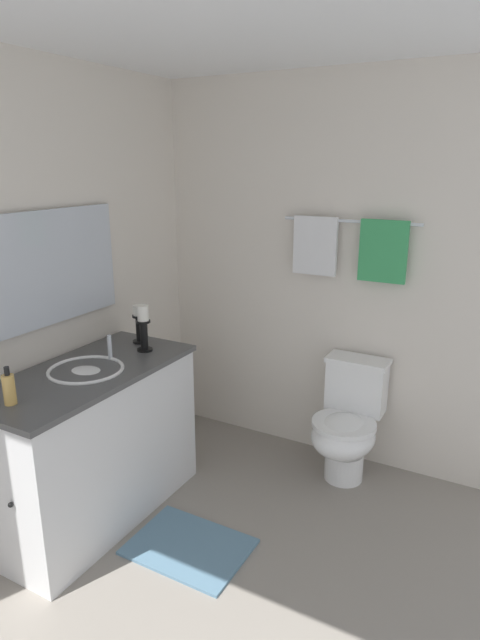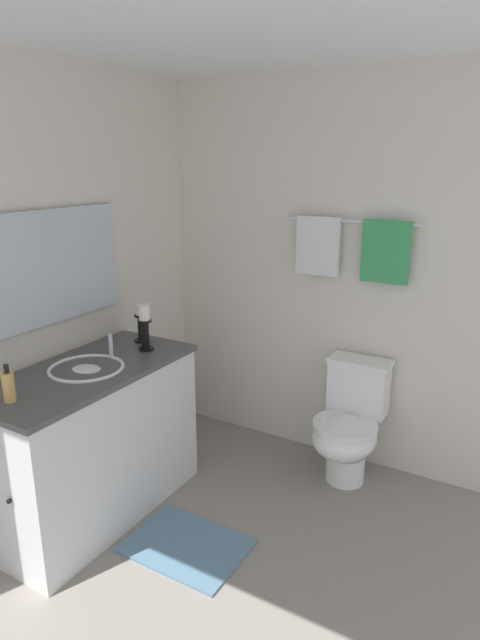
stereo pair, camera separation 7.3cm
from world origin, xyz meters
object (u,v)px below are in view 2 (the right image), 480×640
toilet (349,426)px  towel_bar (353,221)px  candle_holder_short (145,326)px  sink_basin (87,375)px  soap_bottle (9,386)px  mirror (40,269)px  towel_near_vanity (318,246)px  candle_holder_tall (141,323)px  bath_mat (187,546)px  vanity_cabinet (93,442)px  towel_center (386,252)px

toilet → towel_bar: (-0.12, 0.22, 1.21)m
candle_holder_short → towel_bar: towel_bar is taller
sink_basin → soap_bottle: (-0.00, -0.47, 0.11)m
sink_basin → mirror: mirror is taller
soap_bottle → towel_near_vanity: bearing=65.1°
sink_basin → candle_holder_tall: bearing=94.6°
mirror → towel_near_vanity: size_ratio=3.07×
bath_mat → candle_holder_tall: bearing=143.2°
vanity_cabinet → towel_near_vanity: (0.78, 1.23, 0.98)m
candle_holder_short → mirror: bearing=-132.3°
vanity_cabinet → mirror: (-0.28, 0.00, 0.94)m
towel_center → towel_near_vanity: bearing=180.0°
candle_holder_short → soap_bottle: 0.87m
towel_center → sink_basin: bearing=-134.5°
towel_bar → bath_mat: size_ratio=1.41×
mirror → candle_holder_short: mirror is taller
soap_bottle → candle_holder_short: bearing=84.5°
mirror → towel_near_vanity: mirror is taller
soap_bottle → mirror: bearing=120.7°
sink_basin → towel_bar: bearing=51.4°
sink_basin → toilet: 1.58m
mirror → soap_bottle: 0.69m
candle_holder_short → bath_mat: (0.55, -0.39, -1.00)m
towel_near_vanity → candle_holder_tall: bearing=-138.4°
towel_bar → vanity_cabinet: bearing=-128.6°
candle_holder_tall → towel_bar: (1.03, 0.75, 0.59)m
soap_bottle → towel_center: bearing=54.5°
towel_near_vanity → vanity_cabinet: bearing=-122.5°
toilet → towel_center: bearing=66.5°
sink_basin → candle_holder_short: bearing=78.7°
towel_bar → mirror: bearing=-135.6°
candle_holder_tall → candle_holder_short: 0.16m
vanity_cabinet → sink_basin: 0.39m
sink_basin → towel_bar: (0.99, 1.25, 0.75)m
candle_holder_tall → towel_center: 1.51m
sink_basin → mirror: 0.61m
towel_center → soap_bottle: bearing=-125.5°
towel_near_vanity → mirror: bearing=-130.9°
towel_bar → towel_near_vanity: (-0.21, -0.02, -0.16)m
towel_near_vanity → bath_mat: bearing=-97.3°
candle_holder_tall → soap_bottle: 0.96m
towel_bar → towel_center: size_ratio=2.32×
towel_bar → towel_near_vanity: 0.27m
sink_basin → candle_holder_short: 0.44m
candle_holder_tall → towel_center: towel_center is taller
mirror → candle_holder_short: (0.36, 0.39, -0.36)m
mirror → bath_mat: 1.64m
vanity_cabinet → soap_bottle: bearing=-90.5°
vanity_cabinet → bath_mat: vanity_cabinet is taller
candle_holder_short → vanity_cabinet: bearing=-101.2°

